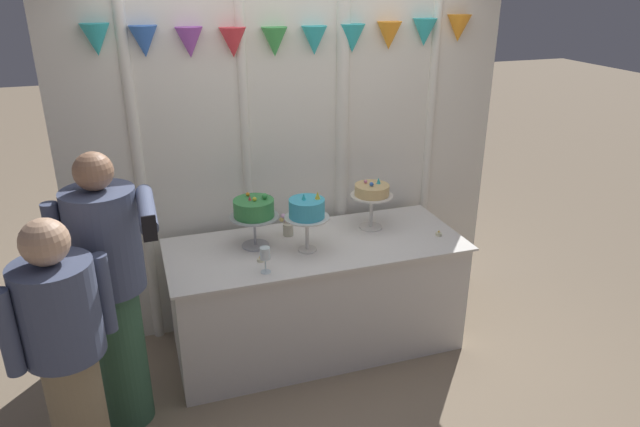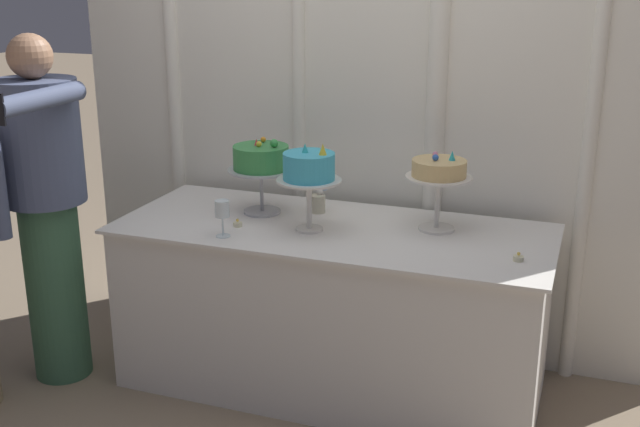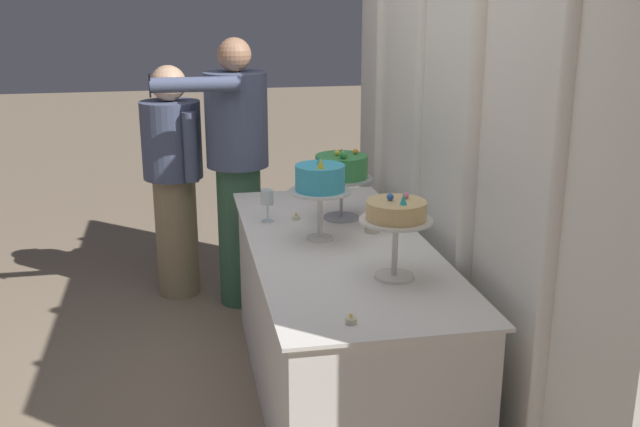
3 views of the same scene
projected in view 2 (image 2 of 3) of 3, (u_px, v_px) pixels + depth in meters
ground_plane at (325, 393)px, 3.70m from camera, size 24.00×24.00×0.00m
draped_curtain at (367, 93)px, 3.82m from camera, size 3.14×0.17×2.45m
cake_table at (332, 307)px, 3.67m from camera, size 1.98×0.82×0.80m
cake_display_leftmost at (261, 161)px, 3.68m from camera, size 0.32×0.32×0.37m
cake_display_center at (309, 170)px, 3.42m from camera, size 0.29×0.29×0.41m
cake_display_rightmost at (439, 174)px, 3.44m from camera, size 0.29×0.29×0.36m
wine_glass at (222, 210)px, 3.39m from camera, size 0.06×0.06×0.16m
flower_vase at (318, 199)px, 3.75m from camera, size 0.09×0.09×0.15m
tealight_far_left at (238, 224)px, 3.56m from camera, size 0.04×0.04×0.04m
tealight_near_left at (518, 258)px, 3.14m from camera, size 0.04×0.04×0.04m
guest_girl_blue_dress at (45, 199)px, 3.61m from camera, size 0.54×0.69×1.65m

